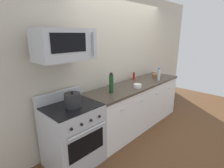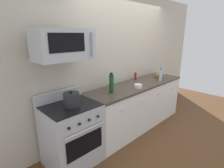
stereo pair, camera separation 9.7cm
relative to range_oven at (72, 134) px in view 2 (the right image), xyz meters
name	(u,v)px [view 2 (the right image)]	position (x,y,z in m)	size (l,w,h in m)	color
ground_plane	(136,125)	(1.57, 0.00, -0.47)	(6.57, 6.57, 0.00)	brown
back_wall	(123,60)	(1.57, 0.41, 0.88)	(5.47, 0.10, 2.70)	beige
counter_unit	(137,105)	(1.57, 0.00, -0.01)	(2.38, 0.66, 0.92)	white
range_oven	(72,134)	(0.00, 0.00, 0.00)	(0.76, 0.69, 1.07)	#B7BABF
microwave	(64,44)	(0.00, 0.04, 1.28)	(0.74, 0.44, 0.40)	#B7BABF
bottle_wine_green	(111,83)	(0.80, -0.01, 0.61)	(0.07, 0.07, 0.34)	#19471E
bottle_water_clear	(161,75)	(2.09, -0.19, 0.58)	(0.06, 0.06, 0.27)	silver
bottle_hot_sauce_red	(135,76)	(1.79, 0.24, 0.53)	(0.05, 0.05, 0.16)	#B21914
bottle_dish_soap	(112,82)	(0.97, 0.13, 0.57)	(0.06, 0.06, 0.25)	teal
bowl_white_ceramic	(138,86)	(1.34, -0.17, 0.49)	(0.15, 0.15, 0.07)	white
bowl_wooden_salad	(159,76)	(2.29, -0.04, 0.50)	(0.20, 0.20, 0.09)	brown
stockpot	(71,100)	(0.00, -0.05, 0.55)	(0.22, 0.22, 0.23)	#262628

